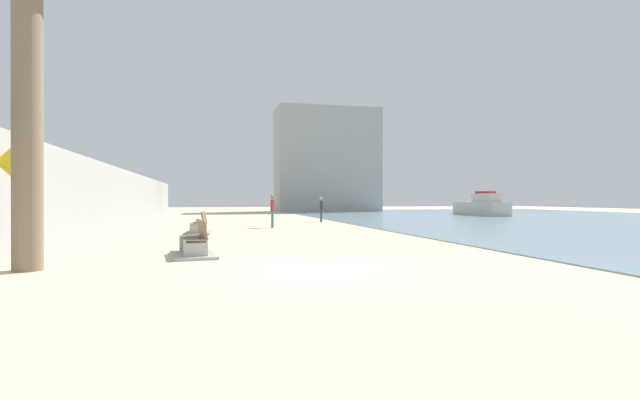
# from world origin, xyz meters

# --- Properties ---
(ground_plane) EXTENTS (120.00, 120.00, 0.00)m
(ground_plane) POSITION_xyz_m (0.00, 18.00, 0.00)
(ground_plane) COLOR #C6B793
(seawall) EXTENTS (0.80, 64.00, 3.25)m
(seawall) POSITION_xyz_m (-7.50, 18.00, 1.62)
(seawall) COLOR #9E9E99
(seawall) RESTS_ON ground
(water_bay) EXTENTS (36.00, 68.00, 0.04)m
(water_bay) POSITION_xyz_m (24.00, 18.00, 0.02)
(water_bay) COLOR #7A99A8
(water_bay) RESTS_ON ground
(palm_tree) EXTENTS (2.96, 3.09, 7.77)m
(palm_tree) POSITION_xyz_m (-6.07, 1.07, 5.49)
(palm_tree) COLOR #7A6651
(palm_tree) RESTS_ON ground
(bench_near) EXTENTS (1.36, 2.22, 0.98)m
(bench_near) POSITION_xyz_m (-2.65, 2.98, 0.23)
(bench_near) COLOR #9E9E99
(bench_near) RESTS_ON ground
(bench_far) EXTENTS (1.25, 2.18, 0.98)m
(bench_far) POSITION_xyz_m (-2.69, 11.60, 0.23)
(bench_far) COLOR #9E9E99
(bench_far) RESTS_ON ground
(person_walking) EXTENTS (0.23, 0.52, 1.66)m
(person_walking) POSITION_xyz_m (4.90, 20.57, 0.96)
(person_walking) COLOR #333338
(person_walking) RESTS_ON ground
(person_standing) EXTENTS (0.24, 0.53, 1.75)m
(person_standing) POSITION_xyz_m (1.00, 15.18, 1.03)
(person_standing) COLOR teal
(person_standing) RESTS_ON ground
(boat_outer) EXTENTS (1.86, 7.02, 1.95)m
(boat_outer) POSITION_xyz_m (21.74, 29.17, 0.79)
(boat_outer) COLOR beige
(boat_outer) RESTS_ON water_bay
(boat_nearest) EXTENTS (3.70, 4.51, 2.30)m
(boat_nearest) POSITION_xyz_m (27.48, 38.59, 0.88)
(boat_nearest) COLOR white
(boat_nearest) RESTS_ON water_bay
(pedestrian_sign) EXTENTS (0.85, 0.08, 2.83)m
(pedestrian_sign) POSITION_xyz_m (-6.71, 2.20, 1.76)
(pedestrian_sign) COLOR slate
(pedestrian_sign) RESTS_ON ground
(harbor_building) EXTENTS (12.00, 6.00, 12.17)m
(harbor_building) POSITION_xyz_m (11.37, 46.00, 6.09)
(harbor_building) COLOR #9E9E99
(harbor_building) RESTS_ON ground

